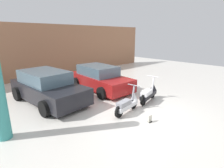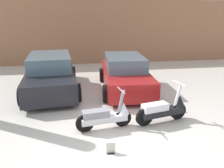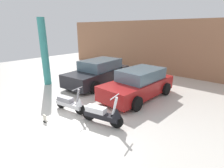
# 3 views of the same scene
# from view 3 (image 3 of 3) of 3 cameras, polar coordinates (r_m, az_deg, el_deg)

# --- Properties ---
(ground_plane) EXTENTS (28.00, 28.00, 0.00)m
(ground_plane) POSITION_cam_3_polar(r_m,az_deg,el_deg) (6.73, -13.38, -10.48)
(ground_plane) COLOR silver
(wall_back) EXTENTS (19.60, 0.12, 3.70)m
(wall_back) POSITION_cam_3_polar(r_m,az_deg,el_deg) (12.80, 18.26, 11.10)
(wall_back) COLOR #9E6B4C
(wall_back) RESTS_ON ground_plane
(scooter_front_left) EXTENTS (1.48, 0.56, 1.04)m
(scooter_front_left) POSITION_cam_3_polar(r_m,az_deg,el_deg) (7.00, -13.31, -6.00)
(scooter_front_left) COLOR black
(scooter_front_left) RESTS_ON ground_plane
(scooter_front_right) EXTENTS (1.56, 0.68, 1.10)m
(scooter_front_right) POSITION_cam_3_polar(r_m,az_deg,el_deg) (5.94, -2.76, -9.69)
(scooter_front_right) COLOR black
(scooter_front_right) RESTS_ON ground_plane
(car_rear_left) EXTENTS (2.27, 4.27, 1.41)m
(car_rear_left) POSITION_cam_3_polar(r_m,az_deg,el_deg) (10.19, -4.40, 3.73)
(car_rear_left) COLOR black
(car_rear_left) RESTS_ON ground_plane
(car_rear_center) EXTENTS (2.05, 3.99, 1.33)m
(car_rear_center) POSITION_cam_3_polar(r_m,az_deg,el_deg) (8.30, 8.63, 0.03)
(car_rear_center) COLOR maroon
(car_rear_center) RESTS_ON ground_plane
(placard_near_left_scooter) EXTENTS (0.20, 0.12, 0.26)m
(placard_near_left_scooter) POSITION_cam_3_polar(r_m,az_deg,el_deg) (6.64, -21.07, -10.52)
(placard_near_left_scooter) COLOR black
(placard_near_left_scooter) RESTS_ON ground_plane
(support_column_side) EXTENTS (0.40, 0.40, 3.70)m
(support_column_side) POSITION_cam_3_polar(r_m,az_deg,el_deg) (10.60, -21.18, 9.61)
(support_column_side) COLOR teal
(support_column_side) RESTS_ON ground_plane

